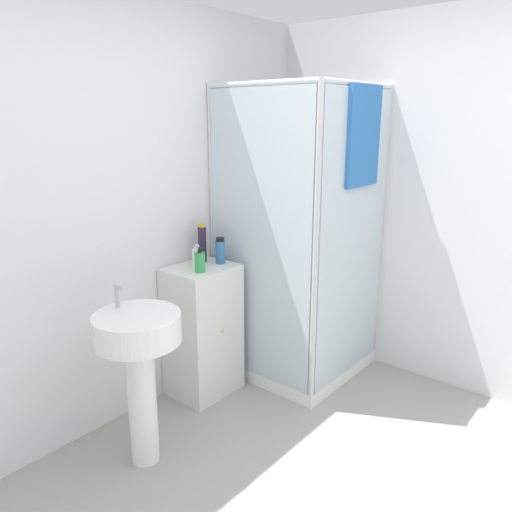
% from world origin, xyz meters
% --- Properties ---
extents(wall_back, '(6.40, 0.06, 2.50)m').
position_xyz_m(wall_back, '(0.00, 1.70, 1.25)').
color(wall_back, silver).
rests_on(wall_back, ground_plane).
extents(wall_right, '(0.06, 6.40, 2.50)m').
position_xyz_m(wall_right, '(1.70, 0.00, 1.25)').
color(wall_right, silver).
rests_on(wall_right, ground_plane).
extents(shower_enclosure, '(0.89, 0.92, 2.04)m').
position_xyz_m(shower_enclosure, '(1.17, 1.14, 0.57)').
color(shower_enclosure, white).
rests_on(shower_enclosure, ground_plane).
extents(vanity_cabinet, '(0.44, 0.38, 0.89)m').
position_xyz_m(vanity_cabinet, '(0.51, 1.49, 0.45)').
color(vanity_cabinet, silver).
rests_on(vanity_cabinet, ground_plane).
extents(sink, '(0.45, 0.45, 0.99)m').
position_xyz_m(sink, '(-0.21, 1.22, 0.63)').
color(sink, white).
rests_on(sink, ground_plane).
extents(soap_dispenser, '(0.07, 0.07, 0.16)m').
position_xyz_m(soap_dispenser, '(0.43, 1.41, 0.96)').
color(soap_dispenser, green).
rests_on(soap_dispenser, vanity_cabinet).
extents(shampoo_bottle_tall_black, '(0.06, 0.06, 0.26)m').
position_xyz_m(shampoo_bottle_tall_black, '(0.61, 1.57, 1.02)').
color(shampoo_bottle_tall_black, '#281E33').
rests_on(shampoo_bottle_tall_black, vanity_cabinet).
extents(shampoo_bottle_blue, '(0.06, 0.06, 0.18)m').
position_xyz_m(shampoo_bottle_blue, '(0.65, 1.45, 0.98)').
color(shampoo_bottle_blue, '#2D66A3').
rests_on(shampoo_bottle_blue, vanity_cabinet).
extents(lotion_bottle_white, '(0.05, 0.05, 0.15)m').
position_xyz_m(lotion_bottle_white, '(0.51, 1.52, 0.95)').
color(lotion_bottle_white, white).
rests_on(lotion_bottle_white, vanity_cabinet).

